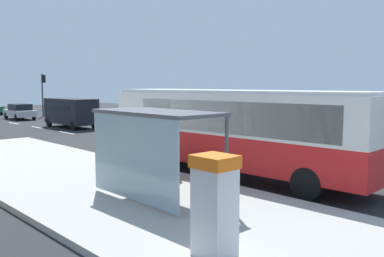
{
  "coord_description": "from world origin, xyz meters",
  "views": [
    {
      "loc": [
        -13.43,
        -8.42,
        3.42
      ],
      "look_at": [
        -1.0,
        4.76,
        1.5
      ],
      "focal_mm": 39.08,
      "sensor_mm": 36.0,
      "label": 1
    }
  ],
  "objects_px": {
    "recycling_bin_orange": "(172,165)",
    "recycling_bin_blue": "(159,162)",
    "ticket_machine": "(215,205)",
    "bus_shelter": "(148,132)",
    "white_van": "(71,111)",
    "recycling_bin_green": "(147,160)",
    "sedan_near": "(20,111)",
    "traffic_light_near_side": "(43,88)",
    "bus": "(233,127)"
  },
  "relations": [
    {
      "from": "sedan_near",
      "to": "ticket_machine",
      "type": "height_order",
      "value": "ticket_machine"
    },
    {
      "from": "sedan_near",
      "to": "recycling_bin_green",
      "type": "bearing_deg",
      "value": -102.59
    },
    {
      "from": "white_van",
      "to": "ticket_machine",
      "type": "distance_m",
      "value": 27.25
    },
    {
      "from": "bus",
      "to": "recycling_bin_blue",
      "type": "xyz_separation_m",
      "value": [
        -2.49,
        1.29,
        -1.19
      ]
    },
    {
      "from": "bus",
      "to": "sedan_near",
      "type": "relative_size",
      "value": 2.49
    },
    {
      "from": "bus",
      "to": "traffic_light_near_side",
      "type": "xyz_separation_m",
      "value": [
        7.22,
        32.81,
        1.18
      ]
    },
    {
      "from": "bus",
      "to": "traffic_light_near_side",
      "type": "height_order",
      "value": "traffic_light_near_side"
    },
    {
      "from": "white_van",
      "to": "recycling_bin_blue",
      "type": "xyz_separation_m",
      "value": [
        -6.4,
        -19.05,
        -0.69
      ]
    },
    {
      "from": "bus",
      "to": "white_van",
      "type": "relative_size",
      "value": 2.12
    },
    {
      "from": "recycling_bin_orange",
      "to": "recycling_bin_green",
      "type": "bearing_deg",
      "value": 90.0
    },
    {
      "from": "traffic_light_near_side",
      "to": "recycling_bin_green",
      "type": "bearing_deg",
      "value": -107.48
    },
    {
      "from": "white_van",
      "to": "recycling_bin_orange",
      "type": "bearing_deg",
      "value": -107.96
    },
    {
      "from": "recycling_bin_orange",
      "to": "sedan_near",
      "type": "bearing_deg",
      "value": 77.97
    },
    {
      "from": "bus",
      "to": "ticket_machine",
      "type": "height_order",
      "value": "bus"
    },
    {
      "from": "recycling_bin_green",
      "to": "traffic_light_near_side",
      "type": "relative_size",
      "value": 0.21
    },
    {
      "from": "ticket_machine",
      "to": "traffic_light_near_side",
      "type": "bearing_deg",
      "value": 70.45
    },
    {
      "from": "traffic_light_near_side",
      "to": "bus_shelter",
      "type": "relative_size",
      "value": 1.13
    },
    {
      "from": "white_van",
      "to": "recycling_bin_green",
      "type": "xyz_separation_m",
      "value": [
        -6.4,
        -18.35,
        -0.69
      ]
    },
    {
      "from": "ticket_machine",
      "to": "recycling_bin_orange",
      "type": "distance_m",
      "value": 6.7
    },
    {
      "from": "white_van",
      "to": "ticket_machine",
      "type": "relative_size",
      "value": 2.7
    },
    {
      "from": "recycling_bin_green",
      "to": "ticket_machine",
      "type": "bearing_deg",
      "value": -118.04
    },
    {
      "from": "ticket_machine",
      "to": "bus_shelter",
      "type": "distance_m",
      "value": 4.36
    },
    {
      "from": "sedan_near",
      "to": "traffic_light_near_side",
      "type": "bearing_deg",
      "value": 28.16
    },
    {
      "from": "bus",
      "to": "bus_shelter",
      "type": "relative_size",
      "value": 2.77
    },
    {
      "from": "white_van",
      "to": "recycling_bin_green",
      "type": "relative_size",
      "value": 5.5
    },
    {
      "from": "ticket_machine",
      "to": "recycling_bin_blue",
      "type": "height_order",
      "value": "ticket_machine"
    },
    {
      "from": "ticket_machine",
      "to": "bus_shelter",
      "type": "bearing_deg",
      "value": 69.53
    },
    {
      "from": "recycling_bin_orange",
      "to": "recycling_bin_green",
      "type": "height_order",
      "value": "same"
    },
    {
      "from": "ticket_machine",
      "to": "bus_shelter",
      "type": "xyz_separation_m",
      "value": [
        1.49,
        3.99,
        0.93
      ]
    },
    {
      "from": "sedan_near",
      "to": "ticket_machine",
      "type": "xyz_separation_m",
      "value": [
        -10.2,
        -36.05,
        0.38
      ]
    },
    {
      "from": "sedan_near",
      "to": "ticket_machine",
      "type": "distance_m",
      "value": 37.47
    },
    {
      "from": "ticket_machine",
      "to": "traffic_light_near_side",
      "type": "relative_size",
      "value": 0.43
    },
    {
      "from": "white_van",
      "to": "traffic_light_near_side",
      "type": "relative_size",
      "value": 1.16
    },
    {
      "from": "sedan_near",
      "to": "recycling_bin_orange",
      "type": "height_order",
      "value": "sedan_near"
    },
    {
      "from": "bus",
      "to": "white_van",
      "type": "bearing_deg",
      "value": 79.11
    },
    {
      "from": "recycling_bin_blue",
      "to": "bus",
      "type": "bearing_deg",
      "value": -27.5
    },
    {
      "from": "bus",
      "to": "recycling_bin_green",
      "type": "height_order",
      "value": "bus"
    },
    {
      "from": "recycling_bin_blue",
      "to": "recycling_bin_green",
      "type": "bearing_deg",
      "value": 90.0
    },
    {
      "from": "ticket_machine",
      "to": "recycling_bin_blue",
      "type": "xyz_separation_m",
      "value": [
        3.7,
        6.25,
        -0.52
      ]
    },
    {
      "from": "recycling_bin_orange",
      "to": "recycling_bin_blue",
      "type": "bearing_deg",
      "value": 90.0
    },
    {
      "from": "bus",
      "to": "recycling_bin_blue",
      "type": "relative_size",
      "value": 11.67
    },
    {
      "from": "bus_shelter",
      "to": "sedan_near",
      "type": "bearing_deg",
      "value": 74.8
    },
    {
      "from": "ticket_machine",
      "to": "recycling_bin_green",
      "type": "height_order",
      "value": "ticket_machine"
    },
    {
      "from": "recycling_bin_green",
      "to": "bus_shelter",
      "type": "height_order",
      "value": "bus_shelter"
    },
    {
      "from": "white_van",
      "to": "traffic_light_near_side",
      "type": "xyz_separation_m",
      "value": [
        3.31,
        12.47,
        1.68
      ]
    },
    {
      "from": "white_van",
      "to": "ticket_machine",
      "type": "bearing_deg",
      "value": -111.77
    },
    {
      "from": "recycling_bin_orange",
      "to": "recycling_bin_blue",
      "type": "relative_size",
      "value": 1.0
    },
    {
      "from": "sedan_near",
      "to": "recycling_bin_orange",
      "type": "relative_size",
      "value": 4.7
    },
    {
      "from": "bus_shelter",
      "to": "recycling_bin_blue",
      "type": "bearing_deg",
      "value": 45.6
    },
    {
      "from": "white_van",
      "to": "ticket_machine",
      "type": "height_order",
      "value": "white_van"
    }
  ]
}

